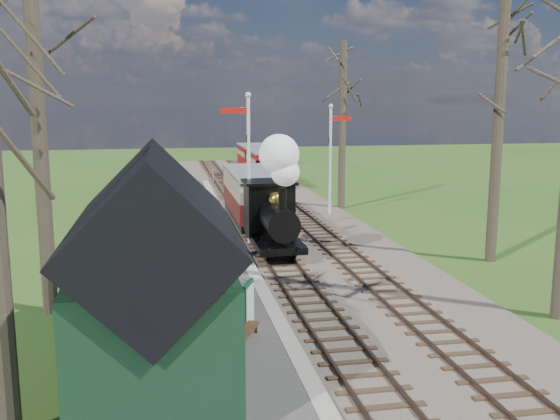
{
  "coord_description": "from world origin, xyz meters",
  "views": [
    {
      "loc": [
        -4.02,
        -8.71,
        5.9
      ],
      "look_at": [
        0.44,
        15.24,
        1.6
      ],
      "focal_mm": 40.0,
      "sensor_mm": 36.0,
      "label": 1
    }
  ],
  "objects_px": {
    "station_shed": "(155,278)",
    "red_carriage_a": "(264,168)",
    "semaphore_near": "(247,158)",
    "person": "(219,311)",
    "red_carriage_b": "(253,160)",
    "locomotive": "(274,203)",
    "sign_board": "(249,305)",
    "bench": "(238,326)",
    "semaphore_far": "(332,151)",
    "coach": "(252,194)"
  },
  "relations": [
    {
      "from": "red_carriage_a",
      "to": "locomotive",
      "type": "bearing_deg",
      "value": -97.99
    },
    {
      "from": "semaphore_far",
      "to": "bench",
      "type": "distance_m",
      "value": 18.16
    },
    {
      "from": "station_shed",
      "to": "bench",
      "type": "height_order",
      "value": "station_shed"
    },
    {
      "from": "bench",
      "to": "semaphore_near",
      "type": "bearing_deg",
      "value": 81.2
    },
    {
      "from": "sign_board",
      "to": "person",
      "type": "bearing_deg",
      "value": -135.98
    },
    {
      "from": "locomotive",
      "to": "red_carriage_a",
      "type": "xyz_separation_m",
      "value": [
        2.61,
        18.62,
        -0.67
      ]
    },
    {
      "from": "coach",
      "to": "person",
      "type": "relative_size",
      "value": 4.77
    },
    {
      "from": "semaphore_near",
      "to": "locomotive",
      "type": "distance_m",
      "value": 2.62
    },
    {
      "from": "semaphore_far",
      "to": "bench",
      "type": "bearing_deg",
      "value": -112.22
    },
    {
      "from": "locomotive",
      "to": "red_carriage_b",
      "type": "bearing_deg",
      "value": 83.82
    },
    {
      "from": "coach",
      "to": "red_carriage_b",
      "type": "relative_size",
      "value": 1.51
    },
    {
      "from": "sign_board",
      "to": "red_carriage_a",
      "type": "bearing_deg",
      "value": 80.01
    },
    {
      "from": "locomotive",
      "to": "red_carriage_a",
      "type": "relative_size",
      "value": 0.94
    },
    {
      "from": "red_carriage_a",
      "to": "bench",
      "type": "xyz_separation_m",
      "value": [
        -5.01,
        -27.24,
        -0.83
      ]
    },
    {
      "from": "semaphore_far",
      "to": "person",
      "type": "relative_size",
      "value": 3.74
    },
    {
      "from": "station_shed",
      "to": "locomotive",
      "type": "height_order",
      "value": "station_shed"
    },
    {
      "from": "semaphore_far",
      "to": "red_carriage_b",
      "type": "height_order",
      "value": "semaphore_far"
    },
    {
      "from": "station_shed",
      "to": "red_carriage_b",
      "type": "distance_m",
      "value": 34.83
    },
    {
      "from": "semaphore_near",
      "to": "person",
      "type": "relative_size",
      "value": 4.07
    },
    {
      "from": "station_shed",
      "to": "red_carriage_a",
      "type": "xyz_separation_m",
      "value": [
        6.9,
        28.63,
        -0.84
      ]
    },
    {
      "from": "station_shed",
      "to": "coach",
      "type": "xyz_separation_m",
      "value": [
        4.3,
        16.08,
        -0.73
      ]
    },
    {
      "from": "red_carriage_b",
      "to": "sign_board",
      "type": "xyz_separation_m",
      "value": [
        -4.64,
        -31.85,
        -0.63
      ]
    },
    {
      "from": "locomotive",
      "to": "person",
      "type": "relative_size",
      "value": 2.98
    },
    {
      "from": "semaphore_far",
      "to": "person",
      "type": "height_order",
      "value": "semaphore_far"
    },
    {
      "from": "semaphore_near",
      "to": "coach",
      "type": "height_order",
      "value": "semaphore_near"
    },
    {
      "from": "red_carriage_a",
      "to": "sign_board",
      "type": "height_order",
      "value": "red_carriage_a"
    },
    {
      "from": "station_shed",
      "to": "red_carriage_a",
      "type": "relative_size",
      "value": 1.3
    },
    {
      "from": "semaphore_far",
      "to": "semaphore_near",
      "type": "bearing_deg",
      "value": -130.6
    },
    {
      "from": "coach",
      "to": "locomotive",
      "type": "bearing_deg",
      "value": -90.11
    },
    {
      "from": "semaphore_near",
      "to": "person",
      "type": "bearing_deg",
      "value": -101.27
    },
    {
      "from": "semaphore_near",
      "to": "sign_board",
      "type": "bearing_deg",
      "value": -97.46
    },
    {
      "from": "semaphore_near",
      "to": "red_carriage_a",
      "type": "height_order",
      "value": "semaphore_near"
    },
    {
      "from": "locomotive",
      "to": "semaphore_far",
      "type": "bearing_deg",
      "value": 61.23
    },
    {
      "from": "station_shed",
      "to": "bench",
      "type": "bearing_deg",
      "value": 36.4
    },
    {
      "from": "semaphore_far",
      "to": "red_carriage_a",
      "type": "height_order",
      "value": "semaphore_far"
    },
    {
      "from": "red_carriage_b",
      "to": "person",
      "type": "distance_m",
      "value": 33.11
    },
    {
      "from": "station_shed",
      "to": "sign_board",
      "type": "height_order",
      "value": "station_shed"
    },
    {
      "from": "station_shed",
      "to": "semaphore_near",
      "type": "height_order",
      "value": "semaphore_near"
    },
    {
      "from": "red_carriage_b",
      "to": "locomotive",
      "type": "bearing_deg",
      "value": -96.18
    },
    {
      "from": "station_shed",
      "to": "semaphore_near",
      "type": "relative_size",
      "value": 1.01
    },
    {
      "from": "sign_board",
      "to": "bench",
      "type": "distance_m",
      "value": 0.98
    },
    {
      "from": "semaphore_far",
      "to": "locomotive",
      "type": "distance_m",
      "value": 9.2
    },
    {
      "from": "coach",
      "to": "bench",
      "type": "bearing_deg",
      "value": -99.33
    },
    {
      "from": "station_shed",
      "to": "sign_board",
      "type": "distance_m",
      "value": 3.53
    },
    {
      "from": "bench",
      "to": "person",
      "type": "distance_m",
      "value": 0.59
    },
    {
      "from": "sign_board",
      "to": "coach",
      "type": "bearing_deg",
      "value": 81.58
    },
    {
      "from": "red_carriage_a",
      "to": "person",
      "type": "xyz_separation_m",
      "value": [
        -5.47,
        -27.15,
        -0.46
      ]
    },
    {
      "from": "station_shed",
      "to": "coach",
      "type": "bearing_deg",
      "value": 75.04
    },
    {
      "from": "locomotive",
      "to": "semaphore_near",
      "type": "bearing_deg",
      "value": 110.86
    },
    {
      "from": "coach",
      "to": "sign_board",
      "type": "bearing_deg",
      "value": -98.42
    }
  ]
}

